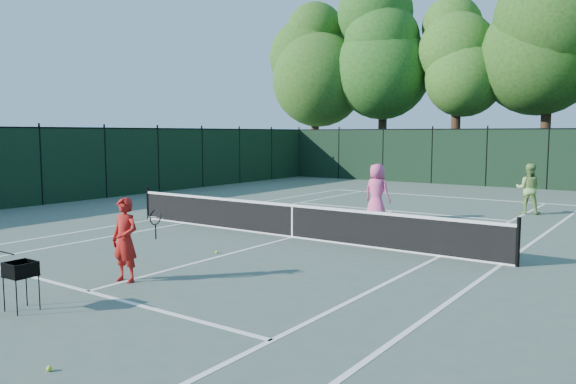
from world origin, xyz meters
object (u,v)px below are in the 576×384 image
Objects in this scene: player_green at (529,189)px; loose_ball_near_cart at (49,369)px; coach at (125,240)px; loose_ball_midcourt at (217,252)px; ball_hopper at (21,270)px; player_pink at (377,192)px.

player_green is 25.90× the size of loose_ball_near_cart.
loose_ball_midcourt is (-0.30, 2.85, -0.77)m from coach.
player_green is 25.90× the size of loose_ball_midcourt.
ball_hopper is at bearing -94.46° from coach.
coach is 23.58× the size of loose_ball_near_cart.
player_green is 17.28m from loose_ball_near_cart.
coach is at bearing 87.91° from ball_hopper.
loose_ball_near_cart is at bearing -64.72° from loose_ball_midcourt.
player_pink is 6.90m from loose_ball_midcourt.
player_green reaches higher than coach.
player_green reaches higher than loose_ball_near_cart.
ball_hopper is at bearing -85.59° from loose_ball_midcourt.
player_pink reaches higher than loose_ball_midcourt.
loose_ball_midcourt is (-2.85, 6.03, 0.00)m from loose_ball_near_cart.
player_green is (4.16, 14.01, 0.08)m from coach.
loose_ball_midcourt is at bearing 61.08° from player_green.
coach is 2.11m from ball_hopper.
player_green is at bearing 84.62° from loose_ball_near_cart.
player_green is at bearing 66.75° from coach.
ball_hopper is (-0.39, -11.77, -0.25)m from player_pink.
coach is 2.97m from loose_ball_midcourt.
player_pink is at bearing 42.58° from player_green.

